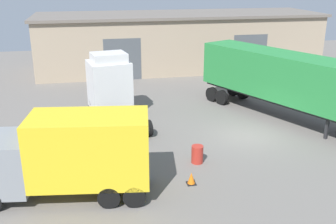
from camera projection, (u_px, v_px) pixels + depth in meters
ground_plane at (247, 136)px, 22.45m from camera, size 60.00×60.00×0.00m
warehouse_building at (179, 41)px, 38.00m from camera, size 26.89×8.03×5.25m
tractor_unit_white at (111, 88)px, 24.91m from camera, size 3.56×6.39×4.13m
container_trailer_green at (282, 78)px, 24.56m from camera, size 7.50×11.85×4.15m
box_truck_grey at (70, 153)px, 15.89m from camera, size 6.92×3.28×3.49m
oil_drum at (197, 154)px, 19.17m from camera, size 0.58×0.58×0.88m
traffic_cone at (191, 179)px, 17.26m from camera, size 0.40×0.40×0.55m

